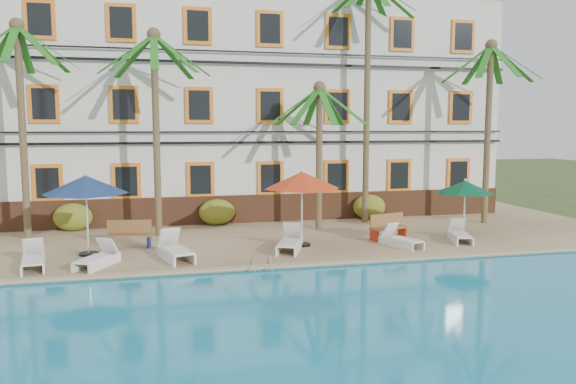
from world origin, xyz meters
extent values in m
plane|color=#384C23|center=(0.00, 0.00, 0.00)|extent=(100.00, 100.00, 0.00)
cube|color=tan|center=(0.00, 5.00, 0.12)|extent=(30.00, 12.00, 0.25)
cube|color=#188DB7|center=(0.00, -7.00, 0.10)|extent=(26.00, 12.00, 0.20)
cube|color=tan|center=(0.00, -0.90, 0.28)|extent=(30.00, 0.35, 0.06)
cube|color=silver|center=(0.00, 10.00, 5.25)|extent=(25.00, 6.00, 10.00)
cube|color=brown|center=(0.00, 6.94, 0.85)|extent=(25.00, 0.12, 1.20)
cube|color=orange|center=(-7.50, 6.95, 2.15)|extent=(1.15, 0.10, 1.50)
cube|color=black|center=(-7.50, 6.90, 2.15)|extent=(0.85, 0.04, 1.20)
cube|color=orange|center=(-4.50, 6.95, 2.15)|extent=(1.15, 0.10, 1.50)
cube|color=black|center=(-4.50, 6.90, 2.15)|extent=(0.85, 0.04, 1.20)
cube|color=orange|center=(-1.50, 6.95, 2.15)|extent=(1.15, 0.10, 1.50)
cube|color=black|center=(-1.50, 6.90, 2.15)|extent=(0.85, 0.04, 1.20)
cube|color=orange|center=(1.50, 6.95, 2.15)|extent=(1.15, 0.10, 1.50)
cube|color=black|center=(1.50, 6.90, 2.15)|extent=(0.85, 0.04, 1.20)
cube|color=orange|center=(4.50, 6.95, 2.15)|extent=(1.15, 0.10, 1.50)
cube|color=black|center=(4.50, 6.90, 2.15)|extent=(0.85, 0.04, 1.20)
cube|color=orange|center=(7.50, 6.95, 2.15)|extent=(1.15, 0.10, 1.50)
cube|color=black|center=(7.50, 6.90, 2.15)|extent=(0.85, 0.04, 1.20)
cube|color=orange|center=(10.50, 6.95, 2.15)|extent=(1.15, 0.10, 1.50)
cube|color=black|center=(10.50, 6.90, 2.15)|extent=(0.85, 0.04, 1.20)
cube|color=orange|center=(-7.50, 6.95, 5.25)|extent=(1.15, 0.10, 1.50)
cube|color=black|center=(-7.50, 6.90, 5.25)|extent=(0.85, 0.04, 1.20)
cube|color=orange|center=(-4.50, 6.95, 5.25)|extent=(1.15, 0.10, 1.50)
cube|color=black|center=(-4.50, 6.90, 5.25)|extent=(0.85, 0.04, 1.20)
cube|color=orange|center=(-1.50, 6.95, 5.25)|extent=(1.15, 0.10, 1.50)
cube|color=black|center=(-1.50, 6.90, 5.25)|extent=(0.85, 0.04, 1.20)
cube|color=orange|center=(1.50, 6.95, 5.25)|extent=(1.15, 0.10, 1.50)
cube|color=black|center=(1.50, 6.90, 5.25)|extent=(0.85, 0.04, 1.20)
cube|color=orange|center=(4.50, 6.95, 5.25)|extent=(1.15, 0.10, 1.50)
cube|color=black|center=(4.50, 6.90, 5.25)|extent=(0.85, 0.04, 1.20)
cube|color=orange|center=(7.50, 6.95, 5.25)|extent=(1.15, 0.10, 1.50)
cube|color=black|center=(7.50, 6.90, 5.25)|extent=(0.85, 0.04, 1.20)
cube|color=orange|center=(10.50, 6.95, 5.25)|extent=(1.15, 0.10, 1.50)
cube|color=black|center=(10.50, 6.90, 5.25)|extent=(0.85, 0.04, 1.20)
cube|color=orange|center=(-7.50, 6.95, 8.45)|extent=(1.15, 0.10, 1.50)
cube|color=black|center=(-7.50, 6.90, 8.45)|extent=(0.85, 0.04, 1.20)
cube|color=orange|center=(-4.50, 6.95, 8.45)|extent=(1.15, 0.10, 1.50)
cube|color=black|center=(-4.50, 6.90, 8.45)|extent=(0.85, 0.04, 1.20)
cube|color=orange|center=(-1.50, 6.95, 8.45)|extent=(1.15, 0.10, 1.50)
cube|color=black|center=(-1.50, 6.90, 8.45)|extent=(0.85, 0.04, 1.20)
cube|color=orange|center=(1.50, 6.95, 8.45)|extent=(1.15, 0.10, 1.50)
cube|color=black|center=(1.50, 6.90, 8.45)|extent=(0.85, 0.04, 1.20)
cube|color=orange|center=(4.50, 6.95, 8.45)|extent=(1.15, 0.10, 1.50)
cube|color=black|center=(4.50, 6.90, 8.45)|extent=(0.85, 0.04, 1.20)
cube|color=orange|center=(7.50, 6.95, 8.45)|extent=(1.15, 0.10, 1.50)
cube|color=black|center=(7.50, 6.90, 8.45)|extent=(0.85, 0.04, 1.20)
cube|color=orange|center=(10.50, 6.95, 8.45)|extent=(1.15, 0.10, 1.50)
cube|color=black|center=(10.50, 6.90, 8.45)|extent=(0.85, 0.04, 1.20)
cube|color=black|center=(0.00, 6.80, 3.70)|extent=(25.00, 0.08, 0.10)
cube|color=black|center=(0.00, 6.80, 4.15)|extent=(25.00, 0.08, 0.06)
cube|color=black|center=(0.00, 6.80, 7.00)|extent=(25.00, 0.08, 0.10)
cube|color=black|center=(0.00, 6.80, 7.45)|extent=(25.00, 0.08, 0.06)
cylinder|color=brown|center=(-7.90, 4.93, 4.07)|extent=(0.26, 0.26, 7.63)
sphere|color=brown|center=(-7.90, 4.93, 7.88)|extent=(0.50, 0.50, 0.50)
cube|color=#1B6618|center=(-7.90, 5.94, 7.15)|extent=(0.28, 2.04, 1.49)
cube|color=#1B6618|center=(-8.61, 5.64, 7.15)|extent=(1.64, 1.64, 1.49)
cube|color=#1B6618|center=(-7.90, 3.91, 7.15)|extent=(0.28, 2.04, 1.49)
cube|color=#1B6618|center=(-7.18, 4.21, 7.15)|extent=(1.64, 1.64, 1.49)
cube|color=#1B6618|center=(-6.88, 4.93, 7.15)|extent=(2.04, 0.28, 1.49)
cube|color=#1B6618|center=(-7.18, 5.64, 7.15)|extent=(1.64, 1.64, 1.49)
cylinder|color=brown|center=(-3.27, 4.80, 3.98)|extent=(0.26, 0.26, 7.47)
sphere|color=brown|center=(-3.27, 4.80, 7.72)|extent=(0.50, 0.50, 0.50)
cube|color=#1B6618|center=(-3.27, 5.81, 6.98)|extent=(0.28, 2.04, 1.49)
cube|color=#1B6618|center=(-3.99, 5.52, 6.98)|extent=(1.64, 1.64, 1.49)
cube|color=#1B6618|center=(-4.28, 4.80, 6.98)|extent=(2.04, 0.28, 1.49)
cube|color=#1B6618|center=(-3.99, 4.08, 6.98)|extent=(1.64, 1.64, 1.49)
cube|color=#1B6618|center=(-3.27, 3.79, 6.98)|extent=(0.28, 2.04, 1.49)
cube|color=#1B6618|center=(-2.55, 4.08, 6.98)|extent=(1.64, 1.64, 1.49)
cube|color=#1B6618|center=(-2.26, 4.80, 6.98)|extent=(2.04, 0.28, 1.49)
cube|color=#1B6618|center=(-2.55, 5.52, 6.98)|extent=(1.64, 1.64, 1.49)
cylinder|color=brown|center=(3.04, 4.78, 3.08)|extent=(0.26, 0.26, 5.65)
sphere|color=brown|center=(3.04, 4.78, 5.90)|extent=(0.50, 0.50, 0.50)
cube|color=#1B6618|center=(3.04, 5.79, 5.17)|extent=(0.28, 2.04, 1.49)
cube|color=#1B6618|center=(2.32, 5.50, 5.17)|extent=(1.64, 1.64, 1.49)
cube|color=#1B6618|center=(2.03, 4.78, 5.17)|extent=(2.04, 0.28, 1.49)
cube|color=#1B6618|center=(2.32, 4.06, 5.17)|extent=(1.64, 1.64, 1.49)
cube|color=#1B6618|center=(3.04, 3.77, 5.17)|extent=(0.28, 2.04, 1.49)
cube|color=#1B6618|center=(3.76, 4.06, 5.17)|extent=(1.64, 1.64, 1.49)
cube|color=#1B6618|center=(4.05, 4.78, 5.17)|extent=(2.04, 0.28, 1.49)
cube|color=#1B6618|center=(3.76, 5.50, 5.17)|extent=(1.64, 1.64, 1.49)
cylinder|color=brown|center=(5.46, 5.88, 5.33)|extent=(0.26, 0.26, 10.17)
cube|color=#1B6618|center=(5.46, 6.90, 9.69)|extent=(0.28, 2.04, 1.49)
cube|color=#1B6618|center=(4.75, 6.60, 9.69)|extent=(1.64, 1.64, 1.49)
cube|color=#1B6618|center=(6.18, 6.60, 9.69)|extent=(1.64, 1.64, 1.49)
cylinder|color=brown|center=(10.39, 4.51, 3.99)|extent=(0.26, 0.26, 7.48)
sphere|color=brown|center=(10.39, 4.51, 7.73)|extent=(0.50, 0.50, 0.50)
cube|color=#1B6618|center=(10.39, 5.52, 7.00)|extent=(0.28, 2.04, 1.49)
cube|color=#1B6618|center=(9.67, 5.23, 7.00)|extent=(1.64, 1.64, 1.49)
cube|color=#1B6618|center=(9.37, 4.51, 7.00)|extent=(2.04, 0.28, 1.49)
cube|color=#1B6618|center=(9.67, 3.79, 7.00)|extent=(1.64, 1.64, 1.49)
cube|color=#1B6618|center=(10.39, 3.50, 7.00)|extent=(0.28, 2.04, 1.49)
cube|color=#1B6618|center=(11.10, 3.79, 7.00)|extent=(1.64, 1.64, 1.49)
cube|color=#1B6618|center=(11.40, 4.51, 7.00)|extent=(2.04, 0.28, 1.49)
cube|color=#1B6618|center=(11.10, 5.23, 7.00)|extent=(1.64, 1.64, 1.49)
ellipsoid|color=#295819|center=(-6.57, 6.60, 0.80)|extent=(1.50, 0.90, 1.10)
ellipsoid|color=#295819|center=(-0.87, 6.60, 0.80)|extent=(1.50, 0.90, 1.10)
ellipsoid|color=#295819|center=(5.93, 6.60, 0.80)|extent=(1.50, 0.90, 1.10)
cylinder|color=black|center=(-5.50, 1.98, 0.29)|extent=(0.60, 0.60, 0.09)
cylinder|color=silver|center=(-5.50, 1.98, 1.53)|extent=(0.06, 0.06, 2.55)
cone|color=navy|center=(-5.50, 1.98, 2.54)|extent=(2.66, 2.66, 0.59)
sphere|color=silver|center=(-5.50, 1.98, 2.86)|extent=(0.10, 0.10, 0.10)
cylinder|color=black|center=(1.55, 1.78, 0.29)|extent=(0.60, 0.60, 0.09)
cylinder|color=silver|center=(1.55, 1.78, 1.53)|extent=(0.06, 0.06, 2.56)
cone|color=red|center=(1.55, 1.78, 2.54)|extent=(2.66, 2.66, 0.59)
sphere|color=silver|center=(1.55, 1.78, 2.86)|extent=(0.10, 0.10, 0.10)
cylinder|color=black|center=(7.94, 2.04, 0.28)|extent=(0.49, 0.49, 0.07)
cylinder|color=silver|center=(7.94, 2.04, 1.30)|extent=(0.06, 0.06, 2.09)
cone|color=#074929|center=(7.94, 2.04, 2.12)|extent=(2.18, 2.18, 0.48)
sphere|color=silver|center=(7.94, 2.04, 2.38)|extent=(0.10, 0.10, 0.10)
cube|color=white|center=(-6.83, 0.29, 0.55)|extent=(0.76, 1.30, 0.06)
cube|color=white|center=(-6.97, 1.13, 0.77)|extent=(0.63, 0.54, 0.61)
cube|color=white|center=(-7.15, 0.48, 0.39)|extent=(0.34, 1.73, 0.28)
cube|color=white|center=(-6.59, 0.57, 0.39)|extent=(0.34, 1.73, 0.28)
cube|color=white|center=(-5.19, 0.13, 0.54)|extent=(1.02, 1.29, 0.05)
cube|color=white|center=(-4.82, 0.85, 0.74)|extent=(0.68, 0.63, 0.58)
cube|color=white|center=(-5.33, 0.46, 0.38)|extent=(0.82, 1.50, 0.27)
cube|color=white|center=(-4.85, 0.21, 0.38)|extent=(0.82, 1.50, 0.27)
cube|color=white|center=(-2.73, 0.46, 0.59)|extent=(0.96, 1.48, 0.06)
cube|color=white|center=(-2.98, 1.38, 0.83)|extent=(0.74, 0.65, 0.68)
cube|color=white|center=(-3.10, 0.63, 0.41)|extent=(0.56, 1.89, 0.32)
cube|color=white|center=(-2.49, 0.80, 0.41)|extent=(0.56, 1.89, 0.32)
cube|color=white|center=(0.86, 0.87, 0.57)|extent=(1.04, 1.42, 0.06)
cube|color=white|center=(1.20, 1.70, 0.80)|extent=(0.73, 0.67, 0.65)
cube|color=white|center=(0.68, 1.21, 0.40)|extent=(0.74, 1.73, 0.30)
cube|color=white|center=(1.23, 0.99, 0.40)|extent=(0.74, 1.73, 0.30)
cube|color=white|center=(4.92, 0.63, 0.53)|extent=(0.90, 1.26, 0.05)
cube|color=white|center=(4.64, 1.38, 0.74)|extent=(0.65, 0.58, 0.57)
cube|color=white|center=(4.59, 0.75, 0.38)|extent=(0.63, 1.55, 0.27)
cube|color=white|center=(5.09, 0.93, 0.38)|extent=(0.63, 1.55, 0.27)
cube|color=white|center=(7.21, 0.95, 0.53)|extent=(0.86, 1.26, 0.05)
cube|color=white|center=(7.45, 1.71, 0.74)|extent=(0.64, 0.57, 0.58)
cube|color=white|center=(7.03, 1.24, 0.38)|extent=(0.54, 1.59, 0.27)
cube|color=white|center=(7.54, 1.08, 0.38)|extent=(0.54, 1.59, 0.27)
cube|color=olive|center=(-4.26, 2.85, 0.68)|extent=(1.55, 0.66, 0.06)
cube|color=olive|center=(-4.23, 3.06, 0.95)|extent=(1.49, 0.28, 0.45)
cube|color=navy|center=(-4.91, 2.94, 0.45)|extent=(0.14, 0.46, 0.40)
cube|color=navy|center=(-3.62, 2.75, 0.45)|extent=(0.14, 0.46, 0.40)
cube|color=olive|center=(4.93, 2.12, 0.68)|extent=(1.57, 0.84, 0.06)
cube|color=olive|center=(4.87, 2.33, 0.95)|extent=(1.46, 0.47, 0.45)
cube|color=#AA2713|center=(4.31, 1.94, 0.45)|extent=(0.20, 0.45, 0.40)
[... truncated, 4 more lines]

